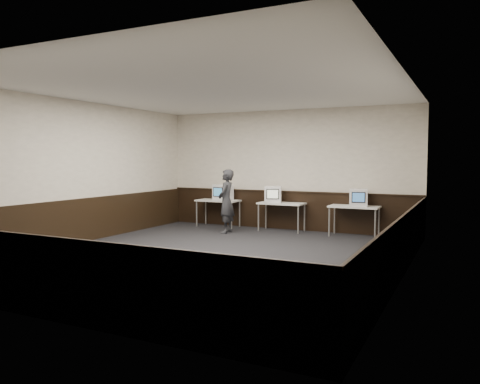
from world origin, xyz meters
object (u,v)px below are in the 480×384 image
Objects in this scene: desk_right at (354,209)px; emac_center at (273,194)px; person at (226,201)px; desk_left at (218,202)px; emac_left at (223,192)px; emac_right at (359,197)px; desk_center at (281,205)px.

emac_center is at bearing -178.83° from desk_right.
person is (-3.06, -0.90, 0.14)m from desk_right.
emac_left is (0.15, 0.01, 0.29)m from desk_left.
emac_left reaches higher than desk_right.
person reaches higher than desk_right.
desk_right is at bearing -17.86° from emac_center.
desk_right is 2.31× the size of emac_left.
desk_left is 0.32m from emac_left.
emac_right is 0.32× the size of person.
person is at bearing -142.20° from desk_center.
emac_right reaches higher than desk_left.
emac_center is at bearing -168.82° from desk_center.
desk_center is 1.00× the size of desk_right.
emac_left is 3.76m from emac_right.
desk_center is at bearing 119.25° from person.
emac_center reaches higher than desk_left.
desk_right is 2.14m from emac_center.
desk_left is 2.31× the size of emac_left.
person is at bearing -176.66° from emac_right.
desk_left is 1.00× the size of desk_center.
person reaches higher than emac_left.
desk_center is 2.31× the size of emac_left.
person is (0.59, -0.91, -0.15)m from emac_left.
desk_left is 1.90m from desk_center.
emac_right is at bearing 8.01° from emac_left.
emac_left is 0.99× the size of emac_right.
emac_right is at bearing -18.92° from emac_center.
emac_right is (2.01, -0.04, 0.28)m from desk_center.
desk_left is at bearing 180.00° from desk_center.
emac_right reaches higher than desk_center.
desk_center is 2.11× the size of emac_center.
emac_left is at bearing -155.61° from person.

